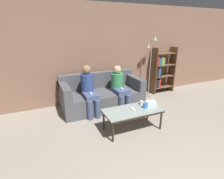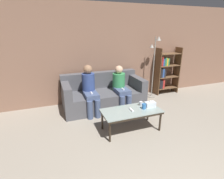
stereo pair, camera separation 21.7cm
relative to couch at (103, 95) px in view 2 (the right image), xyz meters
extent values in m
cube|color=#8C6651|center=(0.00, 0.54, 0.98)|extent=(12.00, 0.06, 2.60)
cube|color=#515156|center=(0.00, -0.06, -0.10)|extent=(2.04, 0.93, 0.44)
cube|color=#515156|center=(0.00, 0.31, 0.33)|extent=(2.04, 0.20, 0.42)
cube|color=#515156|center=(-0.93, -0.06, 0.27)|extent=(0.18, 0.93, 0.30)
cube|color=#515156|center=(0.93, -0.06, 0.27)|extent=(0.18, 0.93, 0.30)
cube|color=#8C9E99|center=(0.18, -1.30, 0.11)|extent=(1.17, 0.56, 0.02)
cube|color=#2D2319|center=(0.18, -1.30, 0.08)|extent=(1.14, 0.54, 0.04)
cylinder|color=#2D2319|center=(-0.36, -1.53, -0.13)|extent=(0.04, 0.04, 0.38)
cylinder|color=#2D2319|center=(0.71, -1.53, -0.13)|extent=(0.04, 0.04, 0.38)
cylinder|color=#2D2319|center=(-0.36, -1.07, -0.13)|extent=(0.04, 0.04, 0.38)
cylinder|color=#2D2319|center=(0.71, -1.07, -0.13)|extent=(0.04, 0.04, 0.38)
cylinder|color=#3372BF|center=(0.44, -1.33, 0.17)|extent=(0.08, 0.08, 0.11)
cylinder|color=silver|center=(0.46, -1.16, 0.16)|extent=(0.07, 0.07, 0.09)
cube|color=silver|center=(0.61, -1.28, 0.17)|extent=(0.22, 0.12, 0.10)
sphere|color=white|center=(0.61, -1.28, 0.23)|extent=(0.04, 0.04, 0.04)
cube|color=white|center=(0.18, -1.30, 0.13)|extent=(0.04, 0.15, 0.02)
cube|color=brown|center=(1.83, 0.31, 0.39)|extent=(0.02, 0.32, 1.42)
cube|color=brown|center=(2.56, 0.31, 0.39)|extent=(0.02, 0.32, 1.42)
cube|color=brown|center=(2.20, 0.31, -0.14)|extent=(0.72, 0.32, 0.02)
cube|color=#232328|center=(1.91, 0.31, 0.01)|extent=(0.04, 0.24, 0.28)
cube|color=#232328|center=(1.97, 0.31, 0.00)|extent=(0.06, 0.24, 0.26)
cube|color=red|center=(2.04, 0.31, 0.01)|extent=(0.06, 0.24, 0.28)
cube|color=brown|center=(2.20, 0.31, 0.21)|extent=(0.72, 0.32, 0.02)
cube|color=#232328|center=(1.92, 0.31, 0.37)|extent=(0.06, 0.24, 0.28)
cube|color=#33569E|center=(1.99, 0.31, 0.36)|extent=(0.06, 0.24, 0.28)
cube|color=#232328|center=(2.05, 0.31, 0.35)|extent=(0.05, 0.24, 0.25)
cube|color=brown|center=(2.20, 0.31, 0.57)|extent=(0.72, 0.32, 0.02)
cube|color=red|center=(1.92, 0.31, 0.72)|extent=(0.05, 0.24, 0.28)
cube|color=#33569E|center=(1.97, 0.31, 0.69)|extent=(0.05, 0.24, 0.22)
cube|color=#38844C|center=(2.03, 0.31, 0.70)|extent=(0.05, 0.24, 0.25)
cube|color=gold|center=(2.09, 0.31, 0.69)|extent=(0.05, 0.24, 0.22)
cube|color=#38844C|center=(2.14, 0.31, 0.69)|extent=(0.04, 0.24, 0.22)
cube|color=brown|center=(2.20, 0.31, 0.93)|extent=(0.72, 0.32, 0.02)
cylinder|color=gray|center=(1.58, 0.16, -0.31)|extent=(0.26, 0.26, 0.02)
cylinder|color=gray|center=(1.58, 0.16, 0.56)|extent=(0.03, 0.03, 1.75)
cone|color=gray|center=(1.68, 0.16, 1.38)|extent=(0.14, 0.14, 0.12)
cone|color=gray|center=(1.50, 0.20, 1.18)|extent=(0.12, 0.12, 0.10)
cylinder|color=#47567A|center=(-0.49, -0.56, -0.10)|extent=(0.13, 0.13, 0.44)
cylinder|color=#47567A|center=(-0.31, -0.56, -0.10)|extent=(0.13, 0.13, 0.44)
cube|color=#47567A|center=(-0.40, -0.33, 0.17)|extent=(0.30, 0.45, 0.10)
cylinder|color=#334784|center=(-0.40, -0.11, 0.37)|extent=(0.30, 0.30, 0.51)
sphere|color=#997051|center=(-0.40, -0.11, 0.73)|extent=(0.21, 0.21, 0.21)
cube|color=white|center=(-0.40, -0.38, 0.24)|extent=(0.04, 0.12, 0.02)
cylinder|color=#47567A|center=(0.31, -0.55, -0.10)|extent=(0.13, 0.13, 0.44)
cylinder|color=#47567A|center=(0.49, -0.55, -0.10)|extent=(0.13, 0.13, 0.44)
cube|color=#47567A|center=(0.40, -0.33, 0.17)|extent=(0.32, 0.45, 0.10)
cylinder|color=#388E51|center=(0.40, -0.11, 0.34)|extent=(0.32, 0.32, 0.45)
sphere|color=#DBAD89|center=(0.40, -0.11, 0.67)|extent=(0.20, 0.20, 0.20)
cube|color=white|center=(0.40, -0.37, 0.24)|extent=(0.04, 0.12, 0.02)
camera|label=1|loc=(-1.46, -4.00, 1.63)|focal=28.00mm
camera|label=2|loc=(-1.26, -4.08, 1.63)|focal=28.00mm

